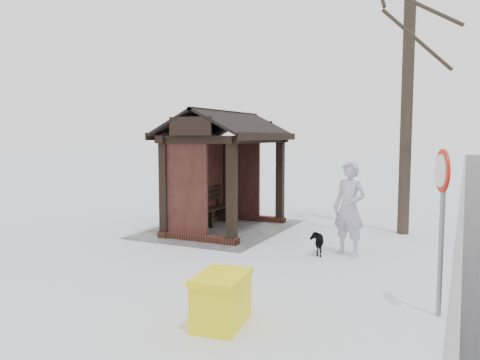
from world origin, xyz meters
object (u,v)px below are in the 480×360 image
at_px(pedestrian, 349,208).
at_px(road_sign, 442,196).
at_px(bus_shelter, 221,147).
at_px(grit_bin, 221,299).
at_px(dog, 317,242).

relative_size(pedestrian, road_sign, 0.86).
distance_m(bus_shelter, grit_bin, 6.55).
bearing_deg(dog, grit_bin, -109.26).
distance_m(bus_shelter, dog, 3.86).
xyz_separation_m(bus_shelter, grit_bin, (5.55, 2.95, -1.82)).
xyz_separation_m(grit_bin, road_sign, (-1.56, 2.49, 1.30)).
bearing_deg(grit_bin, bus_shelter, -159.00).
bearing_deg(road_sign, pedestrian, -165.24).
bearing_deg(grit_bin, pedestrian, 164.22).
height_order(dog, road_sign, road_sign).
relative_size(bus_shelter, dog, 5.63).
bearing_deg(grit_bin, road_sign, 115.12).
bearing_deg(road_sign, dog, -154.67).
bearing_deg(road_sign, bus_shelter, -145.22).
relative_size(pedestrian, dog, 3.04).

